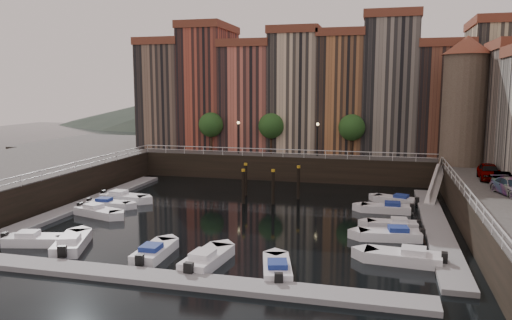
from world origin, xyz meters
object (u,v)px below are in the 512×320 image
(corner_tower, at_px, (465,99))
(boat_left_1, at_px, (98,212))
(boat_left_0, at_px, (35,240))
(boat_left_2, at_px, (108,204))
(gangway, at_px, (436,181))
(car_a, at_px, (489,173))
(mooring_pilings, at_px, (265,184))
(car_c, at_px, (512,188))
(car_b, at_px, (503,182))

(corner_tower, distance_m, boat_left_1, 39.08)
(boat_left_0, bearing_deg, boat_left_2, 81.24)
(gangway, xyz_separation_m, boat_left_1, (-29.86, -14.41, -1.54))
(corner_tower, xyz_separation_m, boat_left_1, (-32.76, -18.91, -9.82))
(gangway, bearing_deg, boat_left_0, -142.27)
(corner_tower, distance_m, car_a, 11.20)
(mooring_pilings, distance_m, car_c, 22.36)
(boat_left_0, height_order, car_a, car_a)
(mooring_pilings, bearing_deg, boat_left_1, -143.32)
(mooring_pilings, bearing_deg, car_c, -17.19)
(boat_left_0, distance_m, boat_left_1, 8.55)
(car_b, bearing_deg, boat_left_2, -165.93)
(corner_tower, distance_m, mooring_pilings, 23.33)
(boat_left_1, bearing_deg, boat_left_0, -71.79)
(boat_left_1, distance_m, car_b, 34.88)
(boat_left_0, bearing_deg, boat_left_1, 78.05)
(gangway, bearing_deg, mooring_pilings, -164.44)
(gangway, relative_size, car_c, 1.85)
(mooring_pilings, bearing_deg, car_b, -10.66)
(gangway, relative_size, car_a, 1.92)
(corner_tower, distance_m, car_b, 14.76)
(boat_left_1, bearing_deg, mooring_pilings, 53.63)
(car_a, height_order, car_b, car_a)
(gangway, xyz_separation_m, car_b, (4.39, -8.66, 1.75))
(gangway, height_order, boat_left_2, gangway)
(mooring_pilings, height_order, car_b, car_b)
(mooring_pilings, bearing_deg, gangway, 15.56)
(car_b, height_order, car_c, car_b)
(car_b, bearing_deg, corner_tower, 106.04)
(mooring_pilings, height_order, boat_left_1, mooring_pilings)
(boat_left_1, bearing_deg, gangway, 42.71)
(car_b, bearing_deg, boat_left_0, -147.63)
(car_a, bearing_deg, mooring_pilings, -176.75)
(gangway, height_order, car_c, car_c)
(mooring_pilings, bearing_deg, boat_left_2, -154.00)
(corner_tower, xyz_separation_m, mooring_pilings, (-19.68, -9.17, -8.54))
(boat_left_1, relative_size, car_a, 1.15)
(car_a, xyz_separation_m, car_b, (0.37, -4.07, -0.07))
(mooring_pilings, height_order, car_c, car_c)
(gangway, bearing_deg, corner_tower, 57.20)
(boat_left_0, bearing_deg, car_c, 5.70)
(mooring_pilings, bearing_deg, boat_left_0, -125.18)
(boat_left_2, xyz_separation_m, car_a, (34.59, 6.81, 3.40))
(gangway, bearing_deg, boat_left_2, -159.55)
(gangway, distance_m, car_c, 12.24)
(boat_left_0, bearing_deg, car_b, 9.56)
(mooring_pilings, height_order, boat_left_2, mooring_pilings)
(corner_tower, distance_m, car_c, 17.13)
(corner_tower, bearing_deg, mooring_pilings, -155.01)
(mooring_pilings, xyz_separation_m, boat_left_0, (-12.89, -18.29, -1.28))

